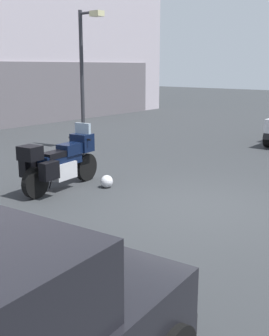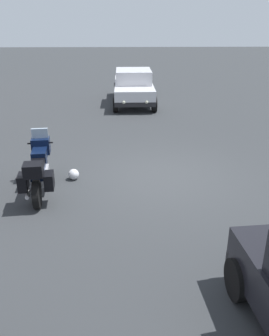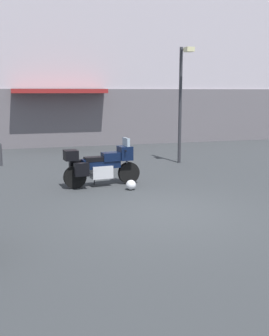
{
  "view_description": "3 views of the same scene",
  "coord_description": "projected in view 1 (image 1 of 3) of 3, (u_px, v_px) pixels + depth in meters",
  "views": [
    {
      "loc": [
        -6.72,
        -3.83,
        2.61
      ],
      "look_at": [
        -0.45,
        1.21,
        0.67
      ],
      "focal_mm": 45.32,
      "sensor_mm": 36.0,
      "label": 1
    },
    {
      "loc": [
        -8.65,
        0.94,
        3.97
      ],
      "look_at": [
        -0.86,
        0.72,
        0.63
      ],
      "focal_mm": 38.59,
      "sensor_mm": 36.0,
      "label": 2
    },
    {
      "loc": [
        -3.04,
        -8.27,
        2.68
      ],
      "look_at": [
        -0.36,
        1.01,
        0.86
      ],
      "focal_mm": 43.55,
      "sensor_mm": 36.0,
      "label": 3
    }
  ],
  "objects": [
    {
      "name": "streetlamp_curbside",
      "position": [
        85.0,
        65.0,
        13.13
      ],
      "size": [
        0.28,
        0.94,
        4.26
      ],
      "color": "#2D2D33",
      "rests_on": "ground"
    },
    {
      "name": "ground_plane",
      "position": [
        199.0,
        207.0,
        8.04
      ],
      "size": [
        80.0,
        80.0,
        0.0
      ],
      "primitive_type": "plane",
      "color": "#2D3033"
    },
    {
      "name": "motorcycle",
      "position": [
        61.0,
        161.0,
        9.11
      ],
      "size": [
        2.26,
        0.85,
        1.36
      ],
      "rotation": [
        0.0,
        0.0,
        0.11
      ],
      "color": "black",
      "rests_on": "ground"
    },
    {
      "name": "helmet",
      "position": [
        107.0,
        181.0,
        9.32
      ],
      "size": [
        0.28,
        0.28,
        0.28
      ],
      "primitive_type": "sphere",
      "color": "silver",
      "rests_on": "ground"
    }
  ]
}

